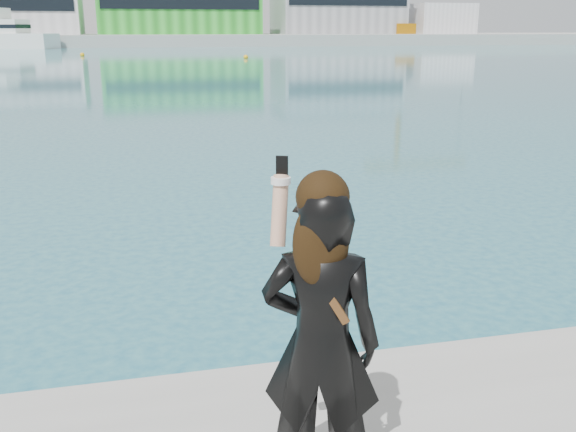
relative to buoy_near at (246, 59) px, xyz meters
name	(u,v)px	position (x,y,z in m)	size (l,w,h in m)	color
far_quay	(138,39)	(-10.50, 63.62, 1.00)	(320.00, 40.00, 2.00)	#9E9E99
warehouse_white	(12,7)	(-32.50, 61.60, 6.76)	(24.48, 15.35, 9.50)	silver
warehouse_green	(178,6)	(-2.50, 61.60, 7.26)	(30.60, 16.36, 10.50)	#249024
warehouse_grey_right	(337,2)	(29.50, 61.60, 8.26)	(25.50, 15.35, 12.50)	gray
ancillary_shed	(440,19)	(51.50, 59.62, 5.00)	(12.00, 10.00, 6.00)	silver
flagpole_right	(257,9)	(11.59, 54.62, 6.54)	(1.28, 0.16, 8.00)	silver
buoy_near	(246,59)	(0.00, 0.00, 0.00)	(0.50, 0.50, 0.50)	#FFB00D
buoy_far	(82,56)	(-17.39, 10.32, 0.00)	(0.50, 0.50, 0.50)	#FFB00D
woman	(321,335)	(-11.00, -66.69, 1.67)	(0.69, 0.58, 1.71)	black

